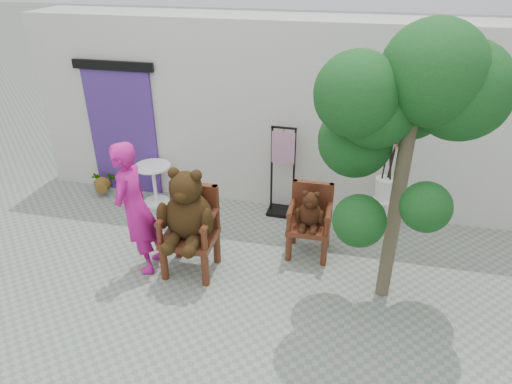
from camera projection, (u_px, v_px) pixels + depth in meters
ground_plane at (262, 311)px, 5.57m from camera, size 60.00×60.00×0.00m
back_wall at (302, 113)px, 7.51m from camera, size 9.00×1.00×3.00m
doorway at (123, 129)px, 7.81m from camera, size 1.40×0.11×2.33m
chair_big at (188, 216)px, 5.88m from camera, size 0.75×0.80×1.53m
chair_small at (310, 215)px, 6.36m from camera, size 0.59×0.55×1.04m
person at (136, 209)px, 5.94m from camera, size 0.44×0.67×1.81m
cafe_table at (154, 180)px, 7.72m from camera, size 0.60×0.60×0.70m
display_stand at (282, 182)px, 7.33m from camera, size 0.46×0.36×1.51m
stool_bucket at (384, 189)px, 7.00m from camera, size 0.32×0.32×1.45m
tree at (412, 106)px, 4.72m from camera, size 1.97×1.79×3.36m
potted_plant at (103, 181)px, 8.13m from camera, size 0.54×0.51×0.48m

